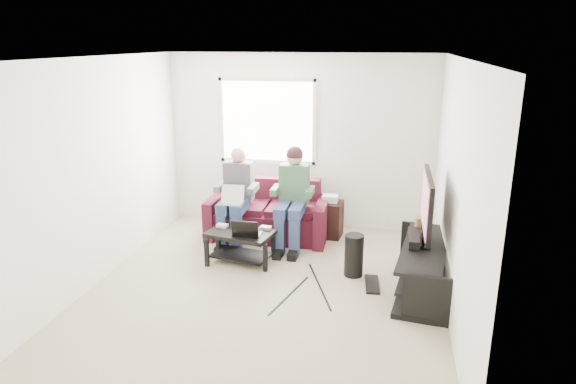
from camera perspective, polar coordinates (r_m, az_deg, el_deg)
The scene contains 26 objects.
floor at distance 6.06m, azimuth -2.49°, elevation -10.70°, with size 4.50×4.50×0.00m, color tan.
ceiling at distance 5.39m, azimuth -2.85°, elevation 14.69°, with size 4.50×4.50×0.00m, color white.
wall_back at distance 7.73m, azimuth 1.35°, elevation 5.58°, with size 4.50×4.50×0.00m, color white.
wall_front at distance 3.57m, azimuth -11.43°, elevation -8.20°, with size 4.50×4.50×0.00m, color white.
wall_left at distance 6.36m, azimuth -20.45°, elevation 2.10°, with size 4.50×4.50×0.00m, color white.
wall_right at distance 5.47m, azimuth 18.12°, elevation 0.09°, with size 4.50×4.50×0.00m, color white.
window at distance 7.76m, azimuth -2.33°, elevation 7.86°, with size 1.48×0.04×1.28m.
sofa at distance 7.50m, azimuth -2.13°, elevation -2.65°, with size 1.73×0.87×0.81m.
person_left at distance 7.21m, azimuth -5.80°, elevation -0.01°, with size 0.40×0.71×1.33m.
person_right at distance 7.02m, azimuth 0.49°, elevation 0.14°, with size 0.40×0.71×1.38m.
laptop_silver at distance 7.00m, azimuth -6.35°, elevation -0.76°, with size 0.32×0.22×0.24m, color silver, non-canonical shape.
coffee_table at distance 6.66m, azimuth -5.31°, elevation -5.30°, with size 0.91×0.66×0.41m.
laptop_black at distance 6.47m, azimuth -4.54°, elevation -3.76°, with size 0.34×0.24×0.24m, color black, non-canonical shape.
controller_a at distance 6.80m, azimuth -7.32°, elevation -3.72°, with size 0.14×0.09×0.04m, color silver.
controller_b at distance 6.80m, azimuth -5.72°, elevation -3.67°, with size 0.14×0.09×0.04m, color black.
controller_c at distance 6.67m, azimuth -2.49°, elevation -4.00°, with size 0.14×0.09×0.04m, color gray.
tv_stand at distance 6.15m, azimuth 14.72°, elevation -8.39°, with size 0.69×1.65×0.53m.
tv at distance 5.97m, azimuth 15.18°, elevation -1.43°, with size 0.12×1.10×0.81m.
soundbar at distance 6.10m, azimuth 13.79°, elevation -5.03°, with size 0.12×0.50×0.10m, color black.
drink_cup at distance 6.60m, azimuth 14.24°, elevation -3.30°, with size 0.08×0.08×0.12m, color #9B6C42.
console_white at distance 5.76m, azimuth 14.98°, elevation -9.39°, with size 0.30×0.22×0.06m, color silver.
console_grey at distance 6.39m, azimuth 14.65°, elevation -6.59°, with size 0.34×0.26×0.08m, color gray.
console_black at distance 6.07m, azimuth 14.80°, elevation -7.92°, with size 0.38×0.30×0.07m, color black.
subwoofer at distance 6.32m, azimuth 7.33°, elevation -6.99°, with size 0.23×0.23×0.52m, color black.
keyboard_floor at distance 6.21m, azimuth 9.33°, elevation -10.07°, with size 0.16×0.47×0.03m, color black.
end_table at distance 7.50m, azimuth 4.64°, elevation -2.89°, with size 0.35×0.35×0.63m.
Camera 1 is at (1.31, -5.22, 2.78)m, focal length 32.00 mm.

